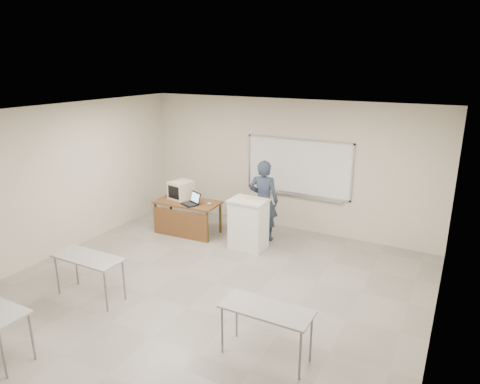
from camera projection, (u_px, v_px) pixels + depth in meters
The scene contains 10 objects.
floor at pixel (188, 307), 6.86m from camera, with size 7.00×8.00×0.01m, color gray.
whiteboard at pixel (298, 168), 9.63m from camera, with size 2.48×0.10×1.31m.
student_desks at pixel (126, 312), 5.52m from camera, with size 4.40×2.20×0.73m.
instructor_desk at pixel (185, 211), 9.61m from camera, with size 1.46×0.73×0.75m.
podium at pixel (248, 224), 8.90m from camera, with size 0.76×0.55×1.07m.
crt_monitor at pixel (181, 190), 9.80m from camera, with size 0.45×0.49×0.42m.
laptop at pixel (191, 202), 9.44m from camera, with size 0.36×0.33×0.26m.
mouse at pixel (209, 204), 9.43m from camera, with size 0.11×0.07×0.04m, color #B3B4BB.
keyboard at pixel (257, 199), 8.74m from camera, with size 0.48×0.16×0.03m, color beige.
presenter at pixel (264, 201), 9.25m from camera, with size 0.65×0.43×1.78m, color black.
Camera 1 is at (3.58, -4.91, 3.76)m, focal length 32.00 mm.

